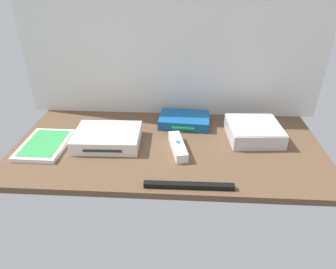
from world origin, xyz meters
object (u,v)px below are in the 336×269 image
object	(u,v)px
mini_computer	(254,131)
sensor_bar	(189,186)
game_console	(108,137)
network_router	(184,120)
game_case	(45,145)
remote_wand	(178,146)

from	to	relation	value
mini_computer	sensor_bar	xyz separation A→B (cm)	(-21.81, -27.69, -1.94)
game_console	network_router	world-z (taller)	game_console
network_router	mini_computer	bearing A→B (deg)	-15.80
game_case	remote_wand	size ratio (longest dim) A/B	1.25
game_case	network_router	xyz separation A→B (cm)	(44.96, 18.29, 0.94)
sensor_bar	remote_wand	bearing A→B (deg)	100.47
game_console	sensor_bar	xyz separation A→B (cm)	(26.61, -21.28, -1.50)
game_console	mini_computer	size ratio (longest dim) A/B	1.17
network_router	remote_wand	size ratio (longest dim) A/B	1.23
game_console	sensor_bar	size ratio (longest dim) A/B	0.89
mini_computer	network_router	distance (cm)	24.93
sensor_bar	mini_computer	bearing A→B (deg)	51.26
game_case	network_router	distance (cm)	48.55
game_case	network_router	size ratio (longest dim) A/B	1.02
network_router	game_console	bearing A→B (deg)	-145.57
game_console	network_router	bearing A→B (deg)	28.88
mini_computer	network_router	size ratio (longest dim) A/B	0.98
game_console	game_case	xyz separation A→B (cm)	(-20.00, -3.52, -1.44)
remote_wand	game_console	bearing A→B (deg)	159.28
mini_computer	game_console	bearing A→B (deg)	-172.46
mini_computer	sensor_bar	world-z (taller)	mini_computer
game_case	sensor_bar	bearing A→B (deg)	-20.50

